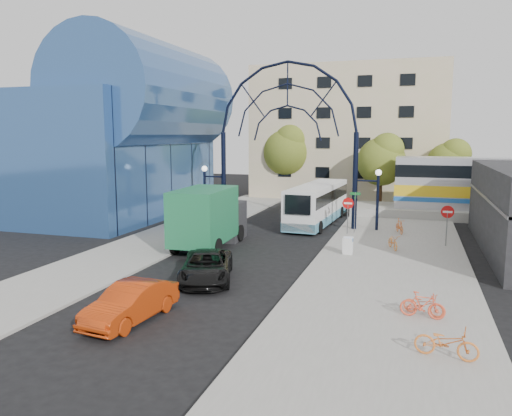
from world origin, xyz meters
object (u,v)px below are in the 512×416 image
(do_not_enter_sign, at_px, (447,216))
(sandwich_board, at_px, (348,244))
(bike_far_c, at_px, (446,342))
(red_sedan, at_px, (131,303))
(stop_sign, at_px, (348,207))
(gateway_arch, at_px, (287,110))
(tree_north_a, at_px, (383,159))
(bike_far_b, at_px, (423,305))
(bike_near_b, at_px, (399,226))
(tree_north_b, at_px, (288,149))
(city_bus, at_px, (318,203))
(black_suv, at_px, (207,267))
(tree_north_c, at_px, (450,162))
(street_name_sign, at_px, (355,204))
(green_truck, at_px, (210,217))
(bike_far_a, at_px, (423,304))
(bike_near_a, at_px, (393,242))

(do_not_enter_sign, height_order, sandwich_board, do_not_enter_sign)
(bike_far_c, bearing_deg, red_sedan, 98.92)
(stop_sign, bearing_deg, gateway_arch, 157.37)
(tree_north_a, distance_m, red_sedan, 33.24)
(tree_north_a, bearing_deg, bike_far_b, -83.35)
(bike_near_b, distance_m, bike_far_b, 16.43)
(tree_north_b, distance_m, red_sedan, 36.71)
(city_bus, distance_m, bike_far_c, 23.97)
(black_suv, bearing_deg, bike_far_c, -46.90)
(tree_north_c, xyz_separation_m, bike_far_c, (-1.97, -34.30, -3.66))
(bike_near_b, relative_size, bike_far_b, 1.01)
(gateway_arch, xyz_separation_m, street_name_sign, (5.20, -1.40, -6.43))
(gateway_arch, height_order, red_sedan, gateway_arch)
(tree_north_c, relative_size, green_truck, 0.88)
(bike_far_c, bearing_deg, do_not_enter_sign, 6.00)
(tree_north_c, bearing_deg, bike_near_b, -105.09)
(do_not_enter_sign, distance_m, city_bus, 10.94)
(red_sedan, distance_m, bike_far_a, 10.90)
(do_not_enter_sign, bearing_deg, red_sedan, -125.63)
(street_name_sign, bearing_deg, stop_sign, -123.64)
(bike_near_a, bearing_deg, bike_far_b, -101.58)
(red_sedan, distance_m, bike_near_b, 21.58)
(tree_north_a, xyz_separation_m, black_suv, (-6.24, -26.70, -3.92))
(sandwich_board, xyz_separation_m, tree_north_a, (0.52, 19.95, 3.86))
(do_not_enter_sign, bearing_deg, tree_north_c, 86.42)
(tree_north_c, xyz_separation_m, bike_far_a, (-2.58, -30.63, -3.75))
(tree_north_a, bearing_deg, bike_far_c, -82.89)
(stop_sign, height_order, tree_north_b, tree_north_b)
(tree_north_c, distance_m, bike_far_a, 30.97)
(street_name_sign, height_order, city_bus, city_bus)
(tree_north_a, distance_m, tree_north_c, 6.33)
(bike_far_a, bearing_deg, city_bus, 41.22)
(sandwich_board, distance_m, city_bus, 10.82)
(do_not_enter_sign, bearing_deg, green_truck, -163.49)
(tree_north_b, bearing_deg, sandwich_board, -68.41)
(gateway_arch, bearing_deg, stop_sign, -22.63)
(bike_near_a, bearing_deg, gateway_arch, 124.59)
(stop_sign, relative_size, red_sedan, 0.58)
(green_truck, bearing_deg, tree_north_b, 90.10)
(city_bus, bearing_deg, red_sedan, -93.41)
(do_not_enter_sign, relative_size, tree_north_c, 0.38)
(tree_north_b, relative_size, tree_north_c, 1.23)
(black_suv, bearing_deg, city_bus, 64.75)
(tree_north_c, distance_m, bike_near_b, 15.59)
(tree_north_a, height_order, tree_north_c, tree_north_a)
(green_truck, relative_size, black_suv, 1.49)
(black_suv, bearing_deg, do_not_enter_sign, 25.81)
(sandwich_board, relative_size, bike_far_c, 0.53)
(green_truck, bearing_deg, black_suv, -70.86)
(street_name_sign, bearing_deg, bike_near_b, 13.18)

